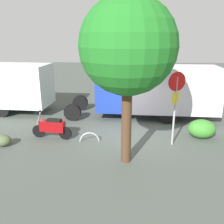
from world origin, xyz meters
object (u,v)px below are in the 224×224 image
object	(u,v)px
street_tree	(128,47)
box_truck_near	(156,89)
motorcycle	(52,127)
bike_rack_hoop	(89,142)
stop_sign	(176,97)

from	to	relation	value
street_tree	box_truck_near	bearing A→B (deg)	-108.34
motorcycle	bike_rack_hoop	bearing A→B (deg)	178.75
motorcycle	bike_rack_hoop	distance (m)	1.77
street_tree	bike_rack_hoop	distance (m)	4.57
motorcycle	stop_sign	size ratio (longest dim) A/B	0.59
stop_sign	street_tree	bearing A→B (deg)	37.03
bike_rack_hoop	stop_sign	bearing A→B (deg)	177.52
box_truck_near	bike_rack_hoop	bearing A→B (deg)	49.93
street_tree	bike_rack_hoop	world-z (taller)	street_tree
street_tree	bike_rack_hoop	bearing A→B (deg)	-46.53
motorcycle	bike_rack_hoop	size ratio (longest dim) A/B	2.12
stop_sign	bike_rack_hoop	bearing A→B (deg)	-2.48
bike_rack_hoop	box_truck_near	bearing A→B (deg)	-133.27
box_truck_near	bike_rack_hoop	xyz separation A→B (m)	(3.19, 3.39, -1.57)
box_truck_near	stop_sign	xyz separation A→B (m)	(-0.28, 3.54, 0.45)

